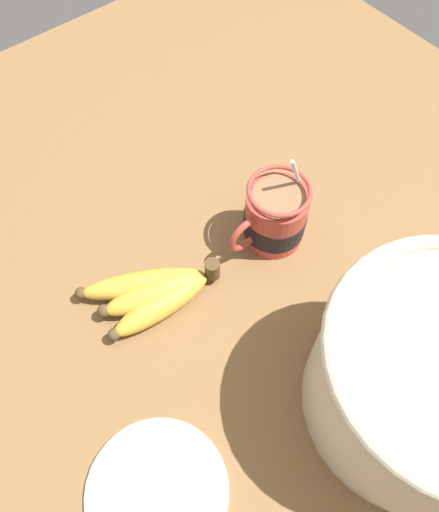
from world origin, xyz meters
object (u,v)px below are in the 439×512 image
Objects in this scene: banana_bunch at (153,293)px; small_plate at (157,492)px; coffee_mug at (274,217)px; woven_basket at (433,379)px.

small_plate is at bearing 55.63° from banana_bunch.
coffee_mug is 0.87× the size of banana_bunch.
coffee_mug is 19.06cm from banana_bunch.
small_plate is at bearing 28.16° from coffee_mug.
woven_basket is (3.32, 27.48, 4.44)cm from coffee_mug.
woven_basket reaches higher than coffee_mug.
coffee_mug reaches higher than banana_bunch.
small_plate is (13.13, 19.21, -1.52)cm from banana_bunch.
banana_bunch is (18.75, -2.14, -2.69)cm from coffee_mug.
coffee_mug is at bearing -96.89° from woven_basket.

